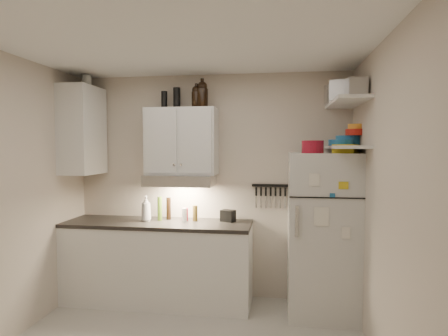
# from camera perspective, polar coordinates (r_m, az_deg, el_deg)

# --- Properties ---
(ceiling) EXTENTS (3.20, 3.00, 0.02)m
(ceiling) POSITION_cam_1_polar(r_m,az_deg,el_deg) (3.05, -7.59, 19.37)
(ceiling) COLOR white
(ceiling) RESTS_ON ground
(back_wall) EXTENTS (3.20, 0.02, 2.60)m
(back_wall) POSITION_cam_1_polar(r_m,az_deg,el_deg) (4.42, -2.04, -2.77)
(back_wall) COLOR beige
(back_wall) RESTS_ON ground
(right_wall) EXTENTS (0.02, 3.00, 2.60)m
(right_wall) POSITION_cam_1_polar(r_m,az_deg,el_deg) (2.96, 24.31, -6.03)
(right_wall) COLOR beige
(right_wall) RESTS_ON ground
(base_cabinet) EXTENTS (2.10, 0.60, 0.88)m
(base_cabinet) POSITION_cam_1_polar(r_m,az_deg,el_deg) (4.44, -10.00, -14.16)
(base_cabinet) COLOR white
(base_cabinet) RESTS_ON floor
(countertop) EXTENTS (2.10, 0.62, 0.04)m
(countertop) POSITION_cam_1_polar(r_m,az_deg,el_deg) (4.32, -10.06, -8.32)
(countertop) COLOR black
(countertop) RESTS_ON base_cabinet
(upper_cabinet) EXTENTS (0.80, 0.33, 0.75)m
(upper_cabinet) POSITION_cam_1_polar(r_m,az_deg,el_deg) (4.29, -6.44, 4.05)
(upper_cabinet) COLOR white
(upper_cabinet) RESTS_ON back_wall
(side_cabinet) EXTENTS (0.33, 0.55, 1.00)m
(side_cabinet) POSITION_cam_1_polar(r_m,az_deg,el_deg) (4.60, -20.76, 5.37)
(side_cabinet) COLOR white
(side_cabinet) RESTS_ON left_wall
(range_hood) EXTENTS (0.76, 0.46, 0.12)m
(range_hood) POSITION_cam_1_polar(r_m,az_deg,el_deg) (4.25, -6.63, -1.82)
(range_hood) COLOR silver
(range_hood) RESTS_ON back_wall
(fridge) EXTENTS (0.70, 0.68, 1.70)m
(fridge) POSITION_cam_1_polar(r_m,az_deg,el_deg) (4.10, 14.73, -9.73)
(fridge) COLOR silver
(fridge) RESTS_ON floor
(shelf_hi) EXTENTS (0.30, 0.95, 0.03)m
(shelf_hi) POSITION_cam_1_polar(r_m,az_deg,el_deg) (3.92, 18.18, 9.49)
(shelf_hi) COLOR white
(shelf_hi) RESTS_ON right_wall
(shelf_lo) EXTENTS (0.30, 0.95, 0.03)m
(shelf_lo) POSITION_cam_1_polar(r_m,az_deg,el_deg) (3.89, 18.07, 3.04)
(shelf_lo) COLOR white
(shelf_lo) RESTS_ON right_wall
(knife_strip) EXTENTS (0.42, 0.02, 0.03)m
(knife_strip) POSITION_cam_1_polar(r_m,az_deg,el_deg) (4.32, 7.07, -2.66)
(knife_strip) COLOR black
(knife_strip) RESTS_ON back_wall
(dutch_oven) EXTENTS (0.22, 0.22, 0.12)m
(dutch_oven) POSITION_cam_1_polar(r_m,az_deg,el_deg) (3.82, 13.35, 3.15)
(dutch_oven) COLOR maroon
(dutch_oven) RESTS_ON fridge
(book_stack) EXTENTS (0.29, 0.32, 0.09)m
(book_stack) POSITION_cam_1_polar(r_m,az_deg,el_deg) (3.89, 18.08, 2.80)
(book_stack) COLOR gold
(book_stack) RESTS_ON fridge
(spice_jar) EXTENTS (0.08, 0.08, 0.11)m
(spice_jar) POSITION_cam_1_polar(r_m,az_deg,el_deg) (3.94, 16.70, 2.99)
(spice_jar) COLOR silver
(spice_jar) RESTS_ON fridge
(stock_pot) EXTENTS (0.34, 0.34, 0.20)m
(stock_pot) POSITION_cam_1_polar(r_m,az_deg,el_deg) (4.23, 16.86, 10.59)
(stock_pot) COLOR silver
(stock_pot) RESTS_ON shelf_hi
(tin_a) EXTENTS (0.24, 0.23, 0.20)m
(tin_a) POSITION_cam_1_polar(r_m,az_deg,el_deg) (3.91, 17.43, 11.18)
(tin_a) COLOR #AAAAAD
(tin_a) RESTS_ON shelf_hi
(tin_b) EXTENTS (0.19, 0.19, 0.17)m
(tin_b) POSITION_cam_1_polar(r_m,az_deg,el_deg) (3.67, 19.45, 11.46)
(tin_b) COLOR #AAAAAD
(tin_b) RESTS_ON shelf_hi
(bowl_teal) EXTENTS (0.26, 0.26, 0.10)m
(bowl_teal) POSITION_cam_1_polar(r_m,az_deg,el_deg) (4.08, 18.43, 3.97)
(bowl_teal) COLOR #1B6099
(bowl_teal) RESTS_ON shelf_lo
(bowl_orange) EXTENTS (0.21, 0.21, 0.06)m
(bowl_orange) POSITION_cam_1_polar(r_m,az_deg,el_deg) (3.99, 19.46, 5.16)
(bowl_orange) COLOR red
(bowl_orange) RESTS_ON bowl_teal
(bowl_yellow) EXTENTS (0.16, 0.16, 0.05)m
(bowl_yellow) POSITION_cam_1_polar(r_m,az_deg,el_deg) (3.99, 19.48, 5.97)
(bowl_yellow) COLOR orange
(bowl_yellow) RESTS_ON bowl_orange
(plates) EXTENTS (0.26, 0.26, 0.06)m
(plates) POSITION_cam_1_polar(r_m,az_deg,el_deg) (3.93, 17.35, 3.71)
(plates) COLOR #1B6099
(plates) RESTS_ON shelf_lo
(growler_a) EXTENTS (0.14, 0.14, 0.25)m
(growler_a) POSITION_cam_1_polar(r_m,az_deg,el_deg) (4.26, -4.24, 10.81)
(growler_a) COLOR black
(growler_a) RESTS_ON upper_cabinet
(growler_b) EXTENTS (0.16, 0.16, 0.30)m
(growler_b) POSITION_cam_1_polar(r_m,az_deg,el_deg) (4.25, -3.33, 11.16)
(growler_b) COLOR black
(growler_b) RESTS_ON upper_cabinet
(thermos_a) EXTENTS (0.11, 0.11, 0.24)m
(thermos_a) POSITION_cam_1_polar(r_m,az_deg,el_deg) (4.39, -7.20, 10.51)
(thermos_a) COLOR black
(thermos_a) RESTS_ON upper_cabinet
(thermos_b) EXTENTS (0.08, 0.08, 0.20)m
(thermos_b) POSITION_cam_1_polar(r_m,az_deg,el_deg) (4.42, -9.09, 10.18)
(thermos_b) COLOR black
(thermos_b) RESTS_ON upper_cabinet
(side_jar) EXTENTS (0.14, 0.14, 0.14)m
(side_jar) POSITION_cam_1_polar(r_m,az_deg,el_deg) (4.70, -20.18, 12.30)
(side_jar) COLOR silver
(side_jar) RESTS_ON side_cabinet
(soap_bottle) EXTENTS (0.15, 0.15, 0.32)m
(soap_bottle) POSITION_cam_1_polar(r_m,az_deg,el_deg) (4.35, -11.79, -5.84)
(soap_bottle) COLOR white
(soap_bottle) RESTS_ON countertop
(pepper_mill) EXTENTS (0.07, 0.07, 0.18)m
(pepper_mill) POSITION_cam_1_polar(r_m,az_deg,el_deg) (4.29, -4.42, -6.89)
(pepper_mill) COLOR brown
(pepper_mill) RESTS_ON countertop
(oil_bottle) EXTENTS (0.06, 0.06, 0.27)m
(oil_bottle) POSITION_cam_1_polar(r_m,az_deg,el_deg) (4.36, -9.77, -6.12)
(oil_bottle) COLOR #47681A
(oil_bottle) RESTS_ON countertop
(vinegar_bottle) EXTENTS (0.07, 0.07, 0.26)m
(vinegar_bottle) POSITION_cam_1_polar(r_m,az_deg,el_deg) (4.41, -8.43, -6.11)
(vinegar_bottle) COLOR black
(vinegar_bottle) RESTS_ON countertop
(clear_bottle) EXTENTS (0.06, 0.06, 0.16)m
(clear_bottle) POSITION_cam_1_polar(r_m,az_deg,el_deg) (4.24, -6.06, -7.15)
(clear_bottle) COLOR silver
(clear_bottle) RESTS_ON countertop
(red_jar) EXTENTS (0.09, 0.09, 0.15)m
(red_jar) POSITION_cam_1_polar(r_m,az_deg,el_deg) (4.32, -5.97, -7.04)
(red_jar) COLOR maroon
(red_jar) RESTS_ON countertop
(caddy) EXTENTS (0.18, 0.16, 0.13)m
(caddy) POSITION_cam_1_polar(r_m,az_deg,el_deg) (4.26, 0.61, -7.28)
(caddy) COLOR black
(caddy) RESTS_ON countertop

